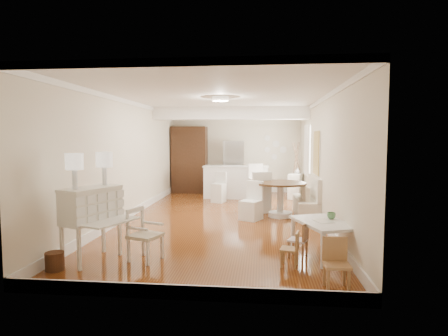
% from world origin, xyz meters
% --- Properties ---
extents(room, '(9.00, 9.04, 2.82)m').
position_xyz_m(room, '(0.04, 0.32, 1.98)').
color(room, brown).
rests_on(room, ground).
extents(secretary_bureau, '(1.18, 1.19, 1.16)m').
position_xyz_m(secretary_bureau, '(-1.70, -3.23, 0.58)').
color(secretary_bureau, white).
rests_on(secretary_bureau, ground).
extents(gustavian_armchair, '(0.60, 0.60, 0.81)m').
position_xyz_m(gustavian_armchair, '(-0.88, -3.14, 0.41)').
color(gustavian_armchair, white).
rests_on(gustavian_armchair, ground).
extents(wicker_basket, '(0.27, 0.27, 0.26)m').
position_xyz_m(wicker_basket, '(-2.05, -3.70, 0.13)').
color(wicker_basket, '#4A2A17').
rests_on(wicker_basket, ground).
extents(kids_table, '(1.04, 1.31, 0.57)m').
position_xyz_m(kids_table, '(1.90, -2.66, 0.29)').
color(kids_table, silver).
rests_on(kids_table, ground).
extents(kids_chair_a, '(0.31, 0.31, 0.54)m').
position_xyz_m(kids_chair_a, '(1.33, -3.19, 0.27)').
color(kids_chair_a, '#9F7648').
rests_on(kids_chair_a, ground).
extents(kids_chair_b, '(0.37, 0.37, 0.58)m').
position_xyz_m(kids_chair_b, '(1.49, -2.75, 0.29)').
color(kids_chair_b, '#9C6B47').
rests_on(kids_chair_b, ground).
extents(kids_chair_c, '(0.32, 0.32, 0.65)m').
position_xyz_m(kids_chair_c, '(1.85, -3.99, 0.33)').
color(kids_chair_c, '#AC7C4E').
rests_on(kids_chair_c, ground).
extents(banquette, '(0.52, 1.60, 0.98)m').
position_xyz_m(banquette, '(1.99, 0.50, 0.49)').
color(banquette, silver).
rests_on(banquette, ground).
extents(dining_table, '(1.38, 1.38, 0.84)m').
position_xyz_m(dining_table, '(1.36, 0.35, 0.42)').
color(dining_table, '#432915').
rests_on(dining_table, ground).
extents(slip_chair_near, '(0.58, 0.59, 0.90)m').
position_xyz_m(slip_chair_near, '(0.67, -0.05, 0.45)').
color(slip_chair_near, white).
rests_on(slip_chair_near, ground).
extents(slip_chair_far, '(0.64, 0.66, 1.05)m').
position_xyz_m(slip_chair_far, '(0.85, 0.91, 0.53)').
color(slip_chair_far, silver).
rests_on(slip_chair_far, ground).
extents(breakfast_counter, '(2.05, 0.65, 1.03)m').
position_xyz_m(breakfast_counter, '(0.10, 3.10, 0.52)').
color(breakfast_counter, white).
rests_on(breakfast_counter, ground).
extents(bar_stool_left, '(0.45, 0.45, 0.89)m').
position_xyz_m(bar_stool_left, '(-0.35, 2.24, 0.45)').
color(bar_stool_left, white).
rests_on(bar_stool_left, ground).
extents(bar_stool_right, '(0.56, 0.56, 1.13)m').
position_xyz_m(bar_stool_right, '(0.78, 2.41, 0.56)').
color(bar_stool_right, white).
rests_on(bar_stool_right, ground).
extents(pantry_cabinet, '(1.20, 0.60, 2.30)m').
position_xyz_m(pantry_cabinet, '(-1.60, 4.18, 1.15)').
color(pantry_cabinet, '#381E11').
rests_on(pantry_cabinet, ground).
extents(fridge, '(0.75, 0.65, 1.80)m').
position_xyz_m(fridge, '(0.30, 4.15, 0.90)').
color(fridge, silver).
rests_on(fridge, ground).
extents(sideboard, '(0.58, 0.89, 0.78)m').
position_xyz_m(sideboard, '(2.00, 3.26, 0.39)').
color(sideboard, white).
rests_on(sideboard, ground).
extents(pencil_cup, '(0.17, 0.17, 0.11)m').
position_xyz_m(pencil_cup, '(2.06, -2.46, 0.63)').
color(pencil_cup, '#538E59').
rests_on(pencil_cup, kids_table).
extents(branch_vase, '(0.21, 0.21, 0.18)m').
position_xyz_m(branch_vase, '(2.04, 3.27, 0.87)').
color(branch_vase, silver).
rests_on(branch_vase, sideboard).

